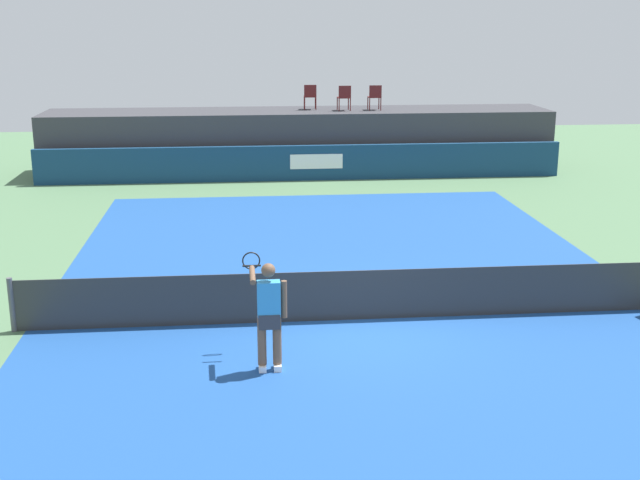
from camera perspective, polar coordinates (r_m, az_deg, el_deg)
name	(u,v)px	position (r m, az deg, el deg)	size (l,w,h in m)	color
ground_plane	(339,271)	(18.12, 1.31, -2.18)	(48.00, 48.00, 0.00)	#4C704C
court_inner	(358,319)	(15.30, 2.64, -5.53)	(12.00, 22.00, 0.00)	#1C478C
sponsor_wall	(303,163)	(28.15, -1.20, 5.39)	(18.00, 0.22, 1.20)	navy
spectator_platform	(299,141)	(29.85, -1.48, 6.92)	(18.00, 2.80, 2.20)	#38383D
spectator_chair_far_left	(310,96)	(29.85, -0.69, 10.01)	(0.45, 0.45, 0.89)	#561919
spectator_chair_left	(344,97)	(29.49, 1.69, 9.94)	(0.46, 0.46, 0.89)	#561919
spectator_chair_center	(375,96)	(29.71, 3.83, 9.95)	(0.44, 0.44, 0.89)	#561919
tennis_net	(358,295)	(15.14, 2.66, -3.85)	(12.40, 0.02, 0.95)	#2D2D2D
net_post_near	(12,305)	(15.55, -20.65, -4.24)	(0.10, 0.10, 1.00)	#4C4C51
tennis_player	(269,312)	(12.90, -3.60, -5.05)	(0.69, 1.12, 1.77)	white
tennis_ball	(559,282)	(18.00, 16.29, -2.80)	(0.07, 0.07, 0.07)	#D8EA33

